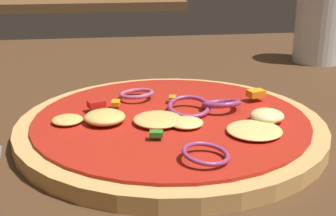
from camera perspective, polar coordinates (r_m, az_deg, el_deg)
The scene contains 3 objects.
dining_table at distance 0.49m, azimuth 4.06°, elevation -3.34°, with size 1.34×0.96×0.03m.
pizza at distance 0.45m, azimuth 0.42°, elevation -2.13°, with size 0.29×0.29×0.03m.
beer_glass at distance 0.77m, azimuth 17.90°, elevation 9.36°, with size 0.07×0.07×0.12m.
Camera 1 is at (-0.10, -0.44, 0.20)m, focal length 50.25 mm.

